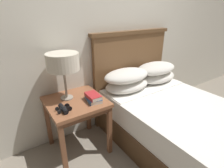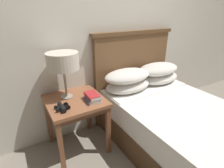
{
  "view_description": "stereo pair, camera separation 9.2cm",
  "coord_description": "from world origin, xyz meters",
  "px_view_note": "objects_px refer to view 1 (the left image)",
  "views": [
    {
      "loc": [
        -1.24,
        -0.96,
        1.49
      ],
      "look_at": [
        -0.24,
        0.53,
        0.72
      ],
      "focal_mm": 28.0,
      "sensor_mm": 36.0,
      "label": 1
    },
    {
      "loc": [
        -1.16,
        -1.01,
        1.49
      ],
      "look_at": [
        -0.24,
        0.53,
        0.72
      ],
      "focal_mm": 28.0,
      "sensor_mm": 36.0,
      "label": 2
    }
  ],
  "objects_px": {
    "nightstand": "(76,107)",
    "table_lamp": "(63,62)",
    "bed": "(177,121)",
    "book_stacked_on_top": "(93,96)",
    "binoculars_pair": "(63,109)",
    "book_on_nightstand": "(93,99)"
  },
  "relations": [
    {
      "from": "table_lamp",
      "to": "nightstand",
      "type": "bearing_deg",
      "value": -58.13
    },
    {
      "from": "nightstand",
      "to": "book_on_nightstand",
      "type": "relative_size",
      "value": 2.78
    },
    {
      "from": "bed",
      "to": "book_on_nightstand",
      "type": "xyz_separation_m",
      "value": [
        -0.79,
        0.48,
        0.31
      ]
    },
    {
      "from": "book_on_nightstand",
      "to": "nightstand",
      "type": "bearing_deg",
      "value": 144.36
    },
    {
      "from": "bed",
      "to": "book_stacked_on_top",
      "type": "relative_size",
      "value": 10.14
    },
    {
      "from": "nightstand",
      "to": "table_lamp",
      "type": "height_order",
      "value": "table_lamp"
    },
    {
      "from": "table_lamp",
      "to": "binoculars_pair",
      "type": "xyz_separation_m",
      "value": [
        -0.11,
        -0.22,
        -0.37
      ]
    },
    {
      "from": "nightstand",
      "to": "book_on_nightstand",
      "type": "distance_m",
      "value": 0.21
    },
    {
      "from": "book_stacked_on_top",
      "to": "binoculars_pair",
      "type": "bearing_deg",
      "value": -177.55
    },
    {
      "from": "book_on_nightstand",
      "to": "table_lamp",
      "type": "bearing_deg",
      "value": 136.27
    },
    {
      "from": "nightstand",
      "to": "book_stacked_on_top",
      "type": "distance_m",
      "value": 0.24
    },
    {
      "from": "book_on_nightstand",
      "to": "binoculars_pair",
      "type": "xyz_separation_m",
      "value": [
        -0.32,
        -0.02,
        0.0
      ]
    },
    {
      "from": "book_stacked_on_top",
      "to": "table_lamp",
      "type": "bearing_deg",
      "value": 134.16
    },
    {
      "from": "table_lamp",
      "to": "book_stacked_on_top",
      "type": "xyz_separation_m",
      "value": [
        0.2,
        -0.21,
        -0.33
      ]
    },
    {
      "from": "table_lamp",
      "to": "binoculars_pair",
      "type": "relative_size",
      "value": 3.04
    },
    {
      "from": "binoculars_pair",
      "to": "bed",
      "type": "bearing_deg",
      "value": -22.15
    },
    {
      "from": "nightstand",
      "to": "table_lamp",
      "type": "distance_m",
      "value": 0.49
    },
    {
      "from": "binoculars_pair",
      "to": "nightstand",
      "type": "bearing_deg",
      "value": 37.62
    },
    {
      "from": "book_on_nightstand",
      "to": "book_stacked_on_top",
      "type": "relative_size",
      "value": 1.16
    },
    {
      "from": "binoculars_pair",
      "to": "table_lamp",
      "type": "bearing_deg",
      "value": 62.73
    },
    {
      "from": "table_lamp",
      "to": "book_stacked_on_top",
      "type": "bearing_deg",
      "value": -45.84
    },
    {
      "from": "binoculars_pair",
      "to": "book_stacked_on_top",
      "type": "bearing_deg",
      "value": 2.45
    }
  ]
}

